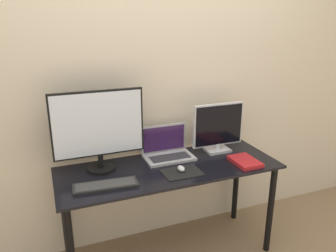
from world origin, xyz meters
TOP-DOWN VIEW (x-y plane):
  - wall_back at (0.00, 0.63)m, footprint 7.00×0.05m
  - desk at (0.00, 0.28)m, footprint 1.51×0.56m
  - monitor_left at (-0.44, 0.41)m, footprint 0.59×0.19m
  - monitor_right at (0.44, 0.41)m, footprint 0.40×0.13m
  - laptop at (0.05, 0.45)m, footprint 0.35×0.22m
  - keyboard at (-0.46, 0.16)m, footprint 0.40×0.16m
  - mousepad at (0.04, 0.17)m, footprint 0.25×0.18m
  - mouse at (0.04, 0.18)m, footprint 0.04×0.07m
  - book at (0.51, 0.14)m, footprint 0.16×0.23m

SIDE VIEW (x-z plane):
  - desk at x=0.00m, z-range 0.25..0.97m
  - mousepad at x=0.04m, z-range 0.72..0.72m
  - keyboard at x=-0.46m, z-range 0.72..0.73m
  - book at x=0.51m, z-range 0.72..0.74m
  - mouse at x=0.04m, z-range 0.72..0.76m
  - laptop at x=0.05m, z-range 0.66..0.88m
  - monitor_right at x=0.44m, z-range 0.72..1.09m
  - monitor_left at x=-0.44m, z-range 0.74..1.28m
  - wall_back at x=0.00m, z-range 0.00..2.50m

